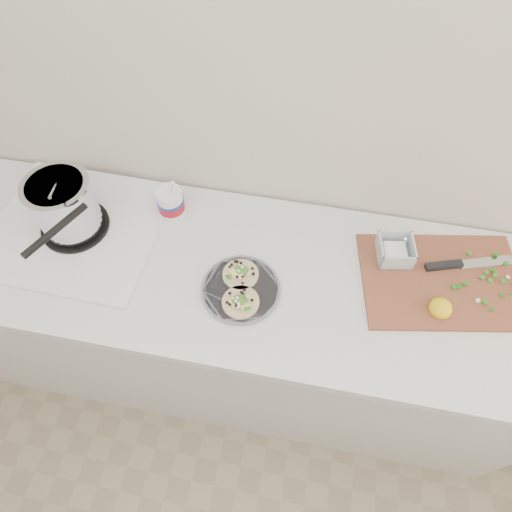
% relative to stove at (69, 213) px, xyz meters
% --- Properties ---
extents(counter, '(2.44, 0.66, 0.90)m').
position_rel_stove_xyz_m(counter, '(0.47, -0.04, -0.54)').
color(counter, silver).
rests_on(counter, ground).
extents(stove, '(0.58, 0.54, 0.27)m').
position_rel_stove_xyz_m(stove, '(0.00, 0.00, 0.00)').
color(stove, silver).
rests_on(stove, counter).
extents(taco_plate, '(0.25, 0.25, 0.04)m').
position_rel_stove_xyz_m(taco_plate, '(0.61, -0.13, -0.07)').
color(taco_plate, slate).
rests_on(taco_plate, counter).
extents(tub, '(0.09, 0.09, 0.21)m').
position_rel_stove_xyz_m(tub, '(0.31, 0.14, -0.02)').
color(tub, white).
rests_on(tub, counter).
extents(cutboard, '(0.57, 0.44, 0.08)m').
position_rel_stove_xyz_m(cutboard, '(1.23, 0.04, -0.07)').
color(cutboard, brown).
rests_on(cutboard, counter).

